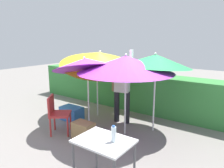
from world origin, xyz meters
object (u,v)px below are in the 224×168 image
(umbrella_rainbow, at_px, (126,64))
(bottle_water, at_px, (114,134))
(umbrella_yellow, at_px, (99,59))
(person_vendor, at_px, (122,87))
(folding_table, at_px, (104,146))
(cooler_box, at_px, (72,113))
(umbrella_orange, at_px, (156,61))
(crate_cardboard, at_px, (84,131))
(umbrella_navy, at_px, (86,64))
(chair_plastic, at_px, (57,112))

(umbrella_rainbow, xyz_separation_m, bottle_water, (0.81, -1.61, -0.76))
(umbrella_yellow, distance_m, person_vendor, 1.04)
(umbrella_yellow, height_order, folding_table, umbrella_yellow)
(umbrella_rainbow, distance_m, umbrella_yellow, 1.37)
(umbrella_yellow, relative_size, cooler_box, 3.72)
(umbrella_rainbow, distance_m, bottle_water, 1.95)
(umbrella_yellow, bearing_deg, umbrella_orange, -1.54)
(person_vendor, relative_size, crate_cardboard, 4.07)
(umbrella_orange, distance_m, umbrella_yellow, 1.67)
(umbrella_navy, height_order, folding_table, umbrella_navy)
(umbrella_orange, xyz_separation_m, umbrella_yellow, (-1.67, 0.04, -0.05))
(person_vendor, xyz_separation_m, bottle_water, (1.26, -2.16, -0.09))
(bottle_water, bearing_deg, umbrella_orange, 99.95)
(umbrella_orange, bearing_deg, umbrella_yellow, 178.46)
(person_vendor, bearing_deg, folding_table, -63.15)
(umbrella_orange, relative_size, umbrella_navy, 0.93)
(crate_cardboard, bearing_deg, person_vendor, 84.46)
(chair_plastic, height_order, cooler_box, chair_plastic)
(umbrella_rainbow, height_order, folding_table, umbrella_rainbow)
(cooler_box, height_order, bottle_water, bottle_water)
(umbrella_yellow, relative_size, crate_cardboard, 4.72)
(umbrella_navy, bearing_deg, umbrella_orange, 27.42)
(cooler_box, bearing_deg, umbrella_navy, -7.37)
(umbrella_orange, distance_m, bottle_water, 2.34)
(cooler_box, bearing_deg, umbrella_yellow, 60.96)
(umbrella_rainbow, bearing_deg, umbrella_navy, -169.70)
(chair_plastic, relative_size, folding_table, 1.11)
(umbrella_yellow, height_order, crate_cardboard, umbrella_yellow)
(umbrella_navy, bearing_deg, chair_plastic, -113.78)
(chair_plastic, bearing_deg, crate_cardboard, 7.91)
(folding_table, bearing_deg, umbrella_orange, 96.19)
(umbrella_orange, relative_size, folding_table, 2.33)
(crate_cardboard, height_order, folding_table, folding_table)
(umbrella_navy, bearing_deg, bottle_water, -38.46)
(chair_plastic, bearing_deg, folding_table, -22.03)
(umbrella_yellow, height_order, chair_plastic, umbrella_yellow)
(umbrella_yellow, distance_m, crate_cardboard, 2.07)
(umbrella_navy, distance_m, person_vendor, 1.11)
(folding_table, bearing_deg, bottle_water, 17.16)
(umbrella_rainbow, bearing_deg, person_vendor, 128.51)
(folding_table, bearing_deg, person_vendor, 116.85)
(bottle_water, bearing_deg, person_vendor, 120.16)
(umbrella_rainbow, distance_m, folding_table, 2.02)
(person_vendor, xyz_separation_m, folding_table, (1.12, -2.21, -0.29))
(umbrella_navy, bearing_deg, person_vendor, 53.80)
(folding_table, bearing_deg, cooler_box, 145.92)
(person_vendor, relative_size, bottle_water, 7.83)
(umbrella_yellow, xyz_separation_m, umbrella_navy, (0.25, -0.78, -0.05))
(crate_cardboard, relative_size, folding_table, 0.58)
(umbrella_orange, height_order, bottle_water, umbrella_orange)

